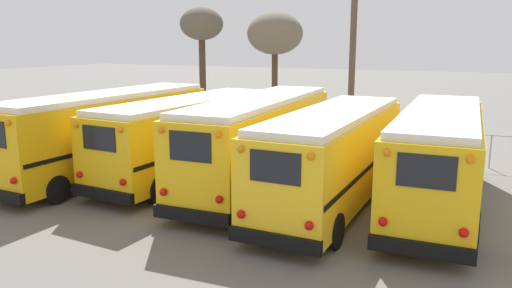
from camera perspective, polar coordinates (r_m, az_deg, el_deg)
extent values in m
plane|color=#66635E|center=(18.25, 0.22, -4.92)|extent=(160.00, 160.00, 0.00)
cube|color=#EAAA0F|center=(20.54, -16.30, 1.33)|extent=(2.67, 10.10, 2.73)
cube|color=white|center=(20.34, -16.53, 5.39)|extent=(2.47, 9.70, 0.20)
sphere|color=red|center=(16.76, -25.97, -3.79)|extent=(0.22, 0.22, 0.22)
sphere|color=orange|center=(16.41, -26.50, 2.14)|extent=(0.18, 0.18, 0.18)
cube|color=black|center=(21.40, -18.56, 1.03)|extent=(0.35, 9.82, 0.14)
cube|color=black|center=(19.79, -13.79, 0.48)|extent=(0.35, 9.82, 0.14)
cylinder|color=black|center=(24.20, -11.96, 0.10)|extent=(0.31, 0.95, 0.95)
cylinder|color=black|center=(22.90, -7.75, -0.40)|extent=(0.31, 0.95, 0.95)
cylinder|color=black|center=(19.21, -26.12, -3.82)|extent=(0.31, 0.95, 0.95)
cylinder|color=black|center=(17.55, -21.85, -4.84)|extent=(0.31, 0.95, 0.95)
cube|color=yellow|center=(19.58, -7.48, 0.95)|extent=(2.94, 9.52, 2.51)
cube|color=white|center=(19.38, -7.58, 4.89)|extent=(2.73, 9.13, 0.20)
cube|color=black|center=(16.35, -17.21, -5.48)|extent=(2.50, 0.33, 0.36)
cube|color=black|center=(15.95, -17.52, 0.61)|extent=(1.35, 0.10, 0.75)
sphere|color=red|center=(16.86, -19.52, -3.32)|extent=(0.22, 0.22, 0.22)
sphere|color=orange|center=(16.54, -19.90, 2.04)|extent=(0.18, 0.18, 0.18)
sphere|color=red|center=(15.57, -14.98, -4.24)|extent=(0.22, 0.22, 0.22)
sphere|color=orange|center=(15.23, -15.29, 1.56)|extent=(0.18, 0.18, 0.18)
cube|color=black|center=(20.35, -10.28, 0.73)|extent=(0.52, 9.20, 0.14)
cube|color=black|center=(18.92, -4.43, 0.07)|extent=(0.52, 9.20, 0.14)
cylinder|color=black|center=(23.17, -4.77, -0.11)|extent=(0.33, 1.02, 1.01)
cylinder|color=black|center=(22.02, 0.22, -0.69)|extent=(0.33, 1.02, 1.01)
cylinder|color=black|center=(18.04, -16.72, -3.95)|extent=(0.33, 1.02, 1.01)
cylinder|color=black|center=(16.54, -11.09, -5.08)|extent=(0.33, 1.02, 1.01)
cube|color=yellow|center=(18.00, 0.46, 0.39)|extent=(2.83, 10.08, 2.72)
cube|color=white|center=(17.77, 0.47, 5.01)|extent=(2.63, 9.67, 0.20)
cube|color=black|center=(13.94, -7.40, -8.10)|extent=(2.36, 0.32, 0.36)
cube|color=black|center=(13.44, -7.56, -0.30)|extent=(1.27, 0.10, 0.82)
sphere|color=red|center=(14.19, -10.53, -5.43)|extent=(0.22, 0.22, 0.22)
sphere|color=orange|center=(13.78, -10.79, 1.55)|extent=(0.18, 0.18, 0.18)
sphere|color=red|center=(13.36, -4.24, -6.34)|extent=(0.22, 0.22, 0.22)
sphere|color=orange|center=(12.93, -4.36, 1.06)|extent=(0.18, 0.18, 0.18)
cube|color=black|center=(18.50, -2.89, 0.04)|extent=(0.54, 9.76, 0.14)
cube|color=black|center=(17.65, 3.97, -0.54)|extent=(0.54, 9.76, 0.14)
cylinder|color=black|center=(21.99, 1.47, -0.79)|extent=(0.33, 0.96, 0.95)
cylinder|color=black|center=(21.33, 6.85, -1.25)|extent=(0.33, 0.96, 0.95)
cylinder|color=black|center=(15.56, -8.39, -6.16)|extent=(0.33, 0.96, 0.95)
cylinder|color=black|center=(14.62, -1.08, -7.20)|extent=(0.33, 0.96, 0.95)
cube|color=yellow|center=(16.09, 8.88, -1.40)|extent=(2.42, 9.33, 2.56)
cube|color=white|center=(15.84, 9.03, 3.47)|extent=(2.23, 8.96, 0.20)
cube|color=black|center=(12.21, 2.06, -10.95)|extent=(2.40, 0.22, 0.36)
cube|color=black|center=(11.66, 2.18, -2.69)|extent=(1.30, 0.04, 0.77)
sphere|color=red|center=(12.37, -1.72, -8.04)|extent=(0.22, 0.22, 0.22)
sphere|color=orange|center=(11.92, -1.77, -0.61)|extent=(0.18, 0.18, 0.18)
sphere|color=red|center=(11.70, 6.07, -9.27)|extent=(0.22, 0.22, 0.22)
sphere|color=orange|center=(11.23, 6.25, -1.44)|extent=(0.18, 0.18, 0.18)
cube|color=black|center=(16.51, 4.91, -1.66)|extent=(0.09, 9.13, 0.14)
cube|color=black|center=(15.84, 12.97, -2.48)|extent=(0.09, 9.13, 0.14)
cylinder|color=black|center=(19.79, 8.62, -2.34)|extent=(0.29, 0.94, 0.94)
cylinder|color=black|center=(19.28, 14.86, -2.97)|extent=(0.29, 0.94, 0.94)
cylinder|color=black|center=(13.78, 0.12, -8.42)|extent=(0.29, 0.94, 0.94)
cylinder|color=black|center=(13.04, 8.97, -9.76)|extent=(0.29, 0.94, 0.94)
cube|color=yellow|center=(16.55, 20.09, -1.48)|extent=(2.70, 9.66, 2.59)
cube|color=white|center=(16.31, 20.43, 3.30)|extent=(2.50, 9.27, 0.20)
cube|color=black|center=(12.26, 18.30, -11.32)|extent=(2.39, 0.29, 0.36)
cube|color=black|center=(11.71, 18.87, -3.00)|extent=(1.28, 0.08, 0.78)
sphere|color=red|center=(12.15, 14.30, -8.61)|extent=(0.22, 0.22, 0.22)
sphere|color=orange|center=(11.69, 14.70, -0.96)|extent=(0.18, 0.18, 0.18)
sphere|color=red|center=(12.04, 22.65, -9.36)|extent=(0.22, 0.22, 0.22)
sphere|color=orange|center=(11.57, 23.29, -1.66)|extent=(0.18, 0.18, 0.18)
cube|color=black|center=(16.69, 16.01, -1.80)|extent=(0.39, 9.38, 0.14)
cube|color=black|center=(16.58, 24.11, -2.45)|extent=(0.39, 9.38, 0.14)
cylinder|color=black|center=(20.27, 17.42, -2.31)|extent=(0.32, 1.02, 1.01)
cylinder|color=black|center=(20.19, 23.56, -2.81)|extent=(0.32, 1.02, 1.01)
cylinder|color=black|center=(13.62, 14.22, -8.88)|extent=(0.32, 1.02, 1.01)
cylinder|color=black|center=(13.50, 23.48, -9.70)|extent=(0.32, 1.02, 1.01)
cylinder|color=brown|center=(27.70, 10.99, 10.45)|extent=(0.34, 0.34, 9.47)
cylinder|color=#473323|center=(33.42, -6.11, 7.40)|extent=(0.43, 0.43, 5.58)
ellipsoid|color=#5B5447|center=(33.36, -6.24, 13.51)|extent=(2.81, 2.81, 2.10)
cylinder|color=#473323|center=(32.06, 2.14, 6.55)|extent=(0.38, 0.38, 4.76)
ellipsoid|color=#6B6051|center=(31.94, 2.19, 12.52)|extent=(3.49, 3.49, 2.62)
cylinder|color=#939399|center=(28.87, -12.34, 2.37)|extent=(0.06, 0.06, 1.40)
cylinder|color=#939399|center=(27.41, -8.16, 2.05)|extent=(0.06, 0.06, 1.40)
cylinder|color=#939399|center=(26.11, -3.55, 1.67)|extent=(0.06, 0.06, 1.40)
cylinder|color=#939399|center=(25.00, 1.51, 1.24)|extent=(0.06, 0.06, 1.40)
cylinder|color=#939399|center=(24.11, 6.99, 0.77)|extent=(0.06, 0.06, 1.40)
cylinder|color=#939399|center=(23.45, 12.84, 0.26)|extent=(0.06, 0.06, 1.40)
cylinder|color=#939399|center=(23.05, 18.95, -0.27)|extent=(0.06, 0.06, 1.40)
cylinder|color=#939399|center=(22.92, 25.21, -0.82)|extent=(0.06, 0.06, 1.40)
cylinder|color=#939399|center=(23.99, 7.04, 2.42)|extent=(20.17, 0.04, 0.04)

